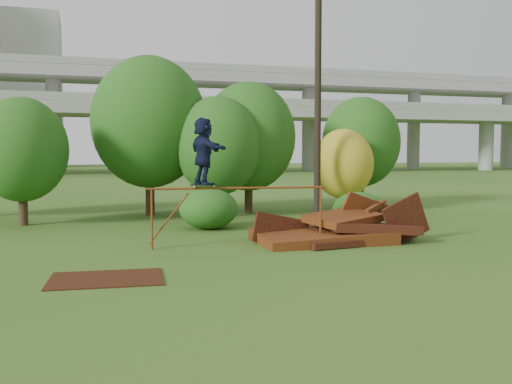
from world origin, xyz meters
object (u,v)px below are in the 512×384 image
object	(u,v)px
scrap_pile	(337,231)
skater	(204,151)
flat_plate	(106,279)
utility_pole	(318,96)

from	to	relation	value
scrap_pile	skater	size ratio (longest dim) A/B	2.98
skater	flat_plate	distance (m)	5.18
skater	utility_pole	bearing A→B (deg)	-59.43
scrap_pile	flat_plate	xyz separation A→B (m)	(-7.02, -3.34, -0.31)
scrap_pile	skater	distance (m)	4.84
scrap_pile	flat_plate	distance (m)	7.78
skater	flat_plate	xyz separation A→B (m)	(-2.85, -3.32, -2.77)
flat_plate	utility_pole	world-z (taller)	utility_pole
flat_plate	utility_pole	bearing A→B (deg)	46.75
flat_plate	utility_pole	xyz separation A→B (m)	(9.02, 9.59, 5.07)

